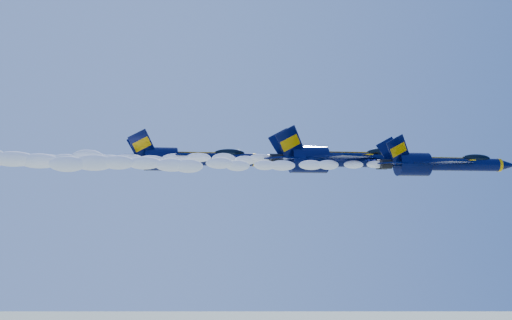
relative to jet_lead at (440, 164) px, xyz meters
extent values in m
cylinder|color=black|center=(2.69, 0.00, -0.06)|extent=(8.59, 1.43, 1.43)
ellipsoid|color=black|center=(-3.32, 0.00, -0.11)|extent=(1.49, 2.58, 6.11)
cone|color=black|center=(8.23, 0.00, -0.06)|extent=(2.48, 1.43, 1.43)
cylinder|color=#ECA000|center=(7.08, 0.00, -0.06)|extent=(0.33, 1.49, 1.49)
ellipsoid|color=black|center=(4.32, 0.00, 0.65)|extent=(3.44, 1.12, 0.95)
cube|color=#ECA000|center=(4.32, 0.00, 0.37)|extent=(4.01, 0.95, 0.17)
cube|color=black|center=(-1.60, -3.82, -0.06)|extent=(5.12, 6.07, 0.17)
cube|color=black|center=(-1.60, 3.82, -0.06)|extent=(5.12, 6.07, 0.17)
cube|color=#ECA000|center=(-0.27, -3.82, 0.03)|extent=(2.30, 4.78, 0.10)
cube|color=#ECA000|center=(-0.27, 3.82, 0.03)|extent=(2.30, 4.78, 0.10)
cube|color=black|center=(-5.42, -1.00, 1.37)|extent=(3.11, 0.98, 3.35)
cube|color=black|center=(-5.42, 1.00, 1.37)|extent=(3.11, 0.98, 3.35)
cylinder|color=black|center=(-6.66, -0.62, -0.16)|extent=(1.15, 1.05, 1.05)
cylinder|color=black|center=(-6.66, 0.62, -0.16)|extent=(1.15, 1.05, 1.05)
cube|color=#ECA000|center=(-0.17, 0.00, 0.68)|extent=(10.50, 0.33, 0.08)
ellipsoid|color=white|center=(-24.27, 0.00, -0.37)|extent=(34.27, 1.73, 1.55)
cylinder|color=black|center=(-6.03, 6.37, 0.72)|extent=(10.32, 1.72, 1.72)
ellipsoid|color=black|center=(-13.26, 6.37, 0.67)|extent=(1.79, 3.10, 7.34)
cone|color=black|center=(0.62, 6.37, 0.72)|extent=(2.98, 1.72, 1.72)
cylinder|color=#ECA000|center=(-0.76, 6.37, 0.72)|extent=(0.40, 1.79, 1.79)
ellipsoid|color=black|center=(-4.08, 6.37, 1.58)|extent=(4.13, 1.34, 1.14)
cube|color=#ECA000|center=(-4.08, 6.37, 1.24)|extent=(4.82, 1.15, 0.21)
cube|color=black|center=(-11.19, 1.78, 0.72)|extent=(6.15, 7.29, 0.21)
cube|color=black|center=(-11.19, 10.96, 0.72)|extent=(6.15, 7.29, 0.21)
cube|color=#ECA000|center=(-9.59, 1.78, 0.84)|extent=(2.77, 5.75, 0.11)
cube|color=#ECA000|center=(-9.59, 10.96, 0.84)|extent=(2.77, 5.75, 0.11)
cube|color=black|center=(-15.78, 5.16, 2.44)|extent=(3.74, 1.18, 4.02)
cube|color=black|center=(-15.78, 7.57, 2.44)|extent=(3.74, 1.18, 4.02)
cylinder|color=black|center=(-17.27, 5.62, 0.61)|extent=(1.38, 1.26, 1.26)
cylinder|color=black|center=(-17.27, 7.11, 0.61)|extent=(1.38, 1.26, 1.26)
cube|color=#ECA000|center=(-9.47, 6.37, 1.62)|extent=(12.62, 0.40, 0.09)
ellipsoid|color=white|center=(-34.98, 6.37, 0.40)|extent=(34.27, 2.08, 1.87)
cylinder|color=black|center=(-23.06, 13.00, 1.00)|extent=(9.39, 1.56, 1.56)
ellipsoid|color=black|center=(-29.63, 13.00, 0.95)|extent=(1.63, 2.82, 6.68)
cone|color=black|center=(-17.01, 13.00, 1.00)|extent=(2.71, 1.56, 1.56)
cylinder|color=#ECA000|center=(-18.26, 13.00, 1.00)|extent=(0.37, 1.63, 1.63)
ellipsoid|color=black|center=(-21.28, 13.00, 1.78)|extent=(3.76, 1.22, 1.03)
cube|color=#ECA000|center=(-21.28, 13.00, 1.47)|extent=(4.38, 1.04, 0.19)
cube|color=black|center=(-27.75, 8.83, 1.00)|extent=(5.59, 6.63, 0.19)
cube|color=black|center=(-27.75, 17.17, 1.00)|extent=(5.59, 6.63, 0.19)
cube|color=#ECA000|center=(-26.29, 8.83, 1.10)|extent=(2.52, 5.23, 0.10)
cube|color=#ECA000|center=(-26.29, 17.17, 1.10)|extent=(2.52, 5.23, 0.10)
cube|color=black|center=(-31.92, 11.90, 2.56)|extent=(3.40, 1.07, 3.66)
cube|color=black|center=(-31.92, 14.09, 2.56)|extent=(3.40, 1.07, 3.66)
cylinder|color=black|center=(-33.28, 12.32, 0.89)|extent=(1.25, 1.15, 1.15)
cylinder|color=black|center=(-33.28, 13.68, 0.89)|extent=(1.25, 1.15, 1.15)
cube|color=#ECA000|center=(-26.19, 13.00, 1.81)|extent=(11.48, 0.37, 0.08)
camera|label=1|loc=(-36.76, -72.08, -4.72)|focal=50.00mm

